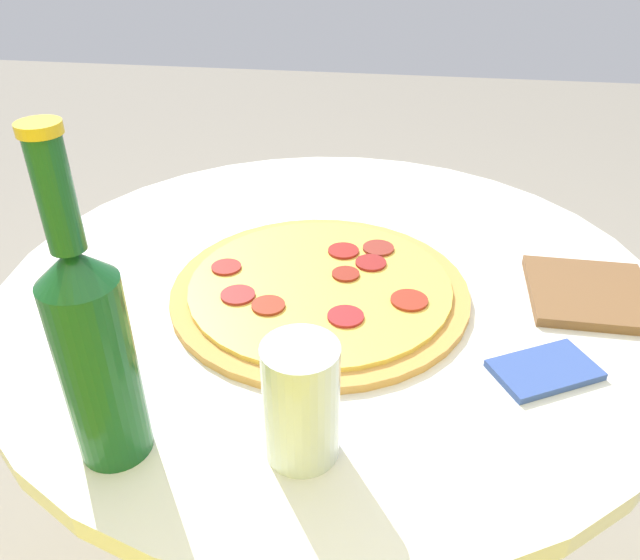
{
  "coord_description": "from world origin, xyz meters",
  "views": [
    {
      "loc": [
        -0.08,
        0.66,
        1.18
      ],
      "look_at": [
        0.01,
        0.04,
        0.78
      ],
      "focal_mm": 35.0,
      "sensor_mm": 36.0,
      "label": 1
    }
  ],
  "objects_px": {
    "pizza_paddle": "(614,297)",
    "drinking_glass": "(301,402)",
    "beer_bottle": "(94,347)",
    "pizza": "(320,288)"
  },
  "relations": [
    {
      "from": "pizza_paddle",
      "to": "drinking_glass",
      "type": "relative_size",
      "value": 2.34
    },
    {
      "from": "beer_bottle",
      "to": "pizza_paddle",
      "type": "relative_size",
      "value": 1.09
    },
    {
      "from": "drinking_glass",
      "to": "beer_bottle",
      "type": "bearing_deg",
      "value": 6.77
    },
    {
      "from": "beer_bottle",
      "to": "pizza",
      "type": "bearing_deg",
      "value": -118.14
    },
    {
      "from": "pizza",
      "to": "drinking_glass",
      "type": "bearing_deg",
      "value": 94.6
    },
    {
      "from": "pizza",
      "to": "beer_bottle",
      "type": "bearing_deg",
      "value": 61.86
    },
    {
      "from": "pizza_paddle",
      "to": "drinking_glass",
      "type": "height_order",
      "value": "drinking_glass"
    },
    {
      "from": "beer_bottle",
      "to": "drinking_glass",
      "type": "xyz_separation_m",
      "value": [
        -0.16,
        -0.02,
        -0.05
      ]
    },
    {
      "from": "beer_bottle",
      "to": "pizza_paddle",
      "type": "bearing_deg",
      "value": -148.58
    },
    {
      "from": "beer_bottle",
      "to": "drinking_glass",
      "type": "relative_size",
      "value": 2.56
    }
  ]
}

